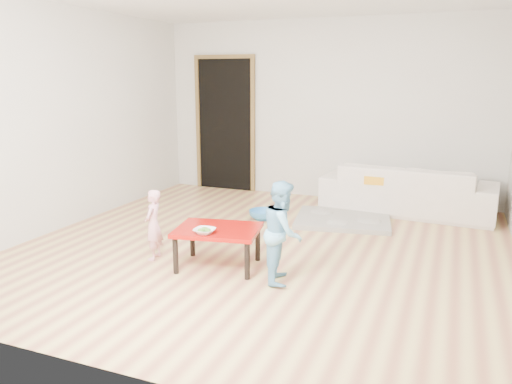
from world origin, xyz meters
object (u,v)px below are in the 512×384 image
Objects in this scene: basin at (263,215)px; sofa at (407,189)px; child_blue at (283,232)px; child_pink at (153,225)px; red_table at (218,247)px; bowl at (205,231)px.

sofa is at bearing 31.95° from basin.
sofa is 2.92m from child_blue.
child_pink is 1.91× the size of basin.
red_table is at bearing 66.33° from sofa.
sofa is at bearing 62.82° from bowl.
child_blue is at bearing 9.64° from bowl.
bowl is 0.21× the size of child_blue.
child_blue reaches higher than sofa.
child_blue is 2.01m from basin.
red_table is 4.04× the size of bowl.
bowl reaches higher than red_table.
sofa is at bearing -30.61° from child_blue.
basin is at bearing 96.41° from red_table.
child_blue is at bearing -63.97° from basin.
bowl reaches higher than basin.
basin is at bearing 94.71° from bowl.
sofa reaches higher than basin.
child_pink is at bearing -106.10° from basin.
basin is (-1.66, -1.04, -0.26)m from sofa.
child_blue is (1.37, -0.04, 0.10)m from child_pink.
sofa is 3.10m from red_table.
child_blue reaches higher than child_pink.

